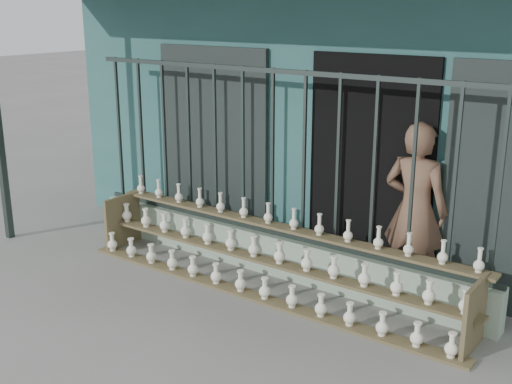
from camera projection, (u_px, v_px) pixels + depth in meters
The scene contains 6 objects.
ground at pixel (195, 316), 6.15m from camera, with size 60.00×60.00×0.00m, color slate.
workshop_building at pixel (391, 97), 8.98m from camera, with size 7.40×6.60×3.21m.
parapet_wall at pixel (272, 253), 7.10m from camera, with size 5.00×0.20×0.45m, color #9DB89E.
security_fence at pixel (273, 154), 6.78m from camera, with size 5.00×0.04×1.80m.
shelf_rack at pixel (266, 257), 6.62m from camera, with size 4.50×0.68×0.85m.
elderly_woman at pixel (415, 210), 6.39m from camera, with size 0.66×0.43×1.79m, color brown.
Camera 1 is at (3.73, -4.17, 2.88)m, focal length 45.00 mm.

